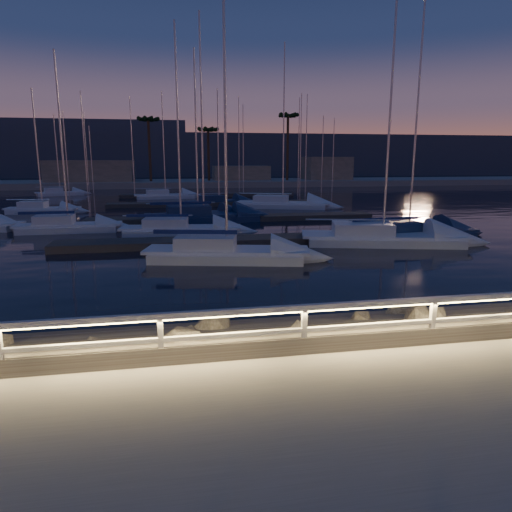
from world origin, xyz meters
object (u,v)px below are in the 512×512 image
(sailboat_g, at_px, (201,216))
(sailboat_i, at_px, (41,209))
(sailboat_d, at_px, (378,236))
(sailboat_c, at_px, (178,228))
(sailboat_j, at_px, (217,201))
(sailboat_m, at_px, (59,193))
(sailboat_k, at_px, (164,195))
(sailboat_e, at_px, (66,226))
(sailboat_f, at_px, (196,214))
(guard_rail, at_px, (389,312))
(sailboat_l, at_px, (280,203))
(sailboat_b, at_px, (222,251))
(sailboat_h, at_px, (405,233))

(sailboat_g, xyz_separation_m, sailboat_i, (-13.51, 8.01, -0.05))
(sailboat_d, bearing_deg, sailboat_c, 168.91)
(sailboat_j, height_order, sailboat_m, sailboat_j)
(sailboat_i, bearing_deg, sailboat_j, 20.85)
(sailboat_j, bearing_deg, sailboat_k, 105.82)
(sailboat_c, bearing_deg, sailboat_e, 167.73)
(sailboat_f, bearing_deg, sailboat_e, -167.75)
(sailboat_c, xyz_separation_m, sailboat_g, (1.82, 6.07, 0.05))
(guard_rail, height_order, sailboat_j, sailboat_j)
(sailboat_j, distance_m, sailboat_l, 6.85)
(sailboat_g, distance_m, sailboat_j, 12.60)
(sailboat_k, height_order, sailboat_m, sailboat_k)
(sailboat_j, bearing_deg, sailboat_d, -88.88)
(guard_rail, relative_size, sailboat_g, 2.93)
(sailboat_f, bearing_deg, sailboat_c, -117.51)
(guard_rail, bearing_deg, sailboat_k, 96.54)
(sailboat_b, bearing_deg, sailboat_m, 124.30)
(guard_rail, distance_m, sailboat_f, 27.30)
(sailboat_b, distance_m, sailboat_d, 9.44)
(sailboat_g, height_order, sailboat_i, sailboat_g)
(guard_rail, distance_m, sailboat_k, 48.18)
(sailboat_b, relative_size, sailboat_d, 0.86)
(sailboat_b, relative_size, sailboat_l, 0.85)
(sailboat_c, relative_size, sailboat_j, 1.09)
(guard_rail, xyz_separation_m, sailboat_f, (-2.79, 27.14, -0.94))
(sailboat_f, distance_m, sailboat_j, 11.61)
(sailboat_f, bearing_deg, sailboat_d, -68.45)
(sailboat_g, bearing_deg, sailboat_k, 94.80)
(sailboat_b, bearing_deg, sailboat_l, 83.09)
(sailboat_c, distance_m, sailboat_g, 6.34)
(sailboat_l, xyz_separation_m, sailboat_m, (-24.95, 20.18, -0.04))
(guard_rail, distance_m, sailboat_b, 12.31)
(sailboat_c, bearing_deg, sailboat_d, -18.66)
(sailboat_b, xyz_separation_m, sailboat_c, (-1.93, 7.93, -0.03))
(sailboat_h, height_order, sailboat_m, sailboat_h)
(sailboat_k, distance_m, sailboat_m, 15.33)
(sailboat_d, bearing_deg, sailboat_e, 171.37)
(sailboat_h, xyz_separation_m, sailboat_j, (-8.89, 22.59, -0.01))
(sailboat_i, height_order, sailboat_l, sailboat_l)
(sailboat_i, distance_m, sailboat_l, 21.85)
(sailboat_d, relative_size, sailboat_j, 1.31)
(guard_rail, bearing_deg, sailboat_l, 80.42)
(sailboat_f, bearing_deg, sailboat_m, 104.58)
(sailboat_g, relative_size, sailboat_h, 1.07)
(sailboat_c, xyz_separation_m, sailboat_m, (-14.81, 34.96, -0.01))
(sailboat_h, bearing_deg, sailboat_i, 137.19)
(sailboat_g, distance_m, sailboat_k, 22.02)
(guard_rail, bearing_deg, sailboat_e, 117.04)
(sailboat_k, bearing_deg, sailboat_j, -65.43)
(sailboat_k, bearing_deg, sailboat_g, -87.91)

